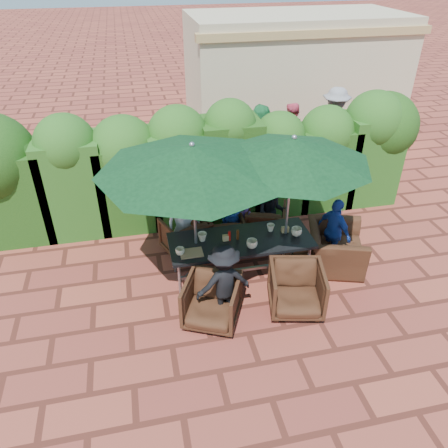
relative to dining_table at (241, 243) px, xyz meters
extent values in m
plane|color=brown|center=(-0.20, -0.20, -0.68)|extent=(80.00, 80.00, 0.00)
cube|color=black|center=(0.00, 0.00, 0.05)|extent=(2.32, 0.90, 0.05)
cube|color=gray|center=(0.00, 0.00, -0.56)|extent=(2.12, 0.05, 0.05)
cylinder|color=gray|center=(-1.06, -0.35, -0.33)|extent=(0.05, 0.05, 0.70)
cylinder|color=gray|center=(-1.06, 0.35, -0.33)|extent=(0.05, 0.05, 0.70)
cylinder|color=gray|center=(1.06, -0.35, -0.33)|extent=(0.05, 0.05, 0.70)
cylinder|color=gray|center=(1.06, 0.35, -0.33)|extent=(0.05, 0.05, 0.70)
cylinder|color=gray|center=(-0.72, 0.06, -0.66)|extent=(0.44, 0.44, 0.03)
cylinder|color=gray|center=(-0.72, 0.06, 0.52)|extent=(0.04, 0.04, 2.40)
cone|color=black|center=(-0.72, 0.06, 1.54)|extent=(2.84, 2.84, 0.38)
sphere|color=gray|center=(-0.72, 0.06, 1.74)|extent=(0.08, 0.08, 0.08)
cylinder|color=gray|center=(0.76, 0.01, -0.66)|extent=(0.44, 0.44, 0.03)
cylinder|color=gray|center=(0.76, 0.01, 0.52)|extent=(0.04, 0.04, 2.40)
cone|color=black|center=(0.76, 0.01, 1.54)|extent=(2.41, 2.41, 0.38)
sphere|color=gray|center=(0.76, 0.01, 1.74)|extent=(0.08, 0.08, 0.08)
imported|color=black|center=(-0.79, 0.89, -0.29)|extent=(0.94, 0.92, 0.76)
imported|color=black|center=(-0.06, 0.92, -0.32)|extent=(0.73, 0.69, 0.70)
imported|color=black|center=(0.76, 1.05, -0.30)|extent=(0.92, 0.90, 0.75)
imported|color=black|center=(-0.66, -0.91, -0.28)|extent=(1.01, 0.98, 0.80)
imported|color=black|center=(0.64, -0.94, -0.27)|extent=(0.94, 0.90, 0.82)
imported|color=black|center=(1.69, -0.03, -0.21)|extent=(0.99, 1.23, 0.94)
imported|color=silver|center=(-0.81, 0.93, 0.00)|extent=(0.77, 0.63, 1.34)
imported|color=#1C3C99|center=(0.09, 1.01, -0.10)|extent=(0.50, 0.45, 1.15)
imported|color=black|center=(0.83, 0.97, -0.09)|extent=(0.63, 0.47, 1.16)
imported|color=black|center=(-0.47, -0.85, -0.04)|extent=(0.86, 0.48, 1.28)
imported|color=#1C3C99|center=(1.68, 0.07, -0.06)|extent=(0.59, 0.80, 1.23)
imported|color=#E14F6C|center=(-0.47, 1.15, -0.31)|extent=(0.32, 0.29, 0.73)
imported|color=#8B53B5|center=(0.36, 1.00, -0.29)|extent=(0.32, 0.28, 0.78)
imported|color=#227F42|center=(1.50, 4.02, 0.14)|extent=(1.54, 0.57, 1.64)
imported|color=#E14F6C|center=(2.28, 4.09, 0.12)|extent=(0.89, 0.76, 1.59)
imported|color=gray|center=(3.50, 4.23, 0.25)|extent=(1.30, 1.04, 1.86)
imported|color=beige|center=(-1.01, -0.19, 0.13)|extent=(0.14, 0.14, 0.11)
imported|color=beige|center=(-0.61, 0.11, 0.14)|extent=(0.15, 0.15, 0.14)
imported|color=beige|center=(0.11, -0.25, 0.14)|extent=(0.18, 0.18, 0.14)
imported|color=beige|center=(0.54, 0.14, 0.14)|extent=(0.13, 0.13, 0.12)
imported|color=beige|center=(0.91, -0.08, 0.15)|extent=(0.18, 0.18, 0.14)
cylinder|color=#B20C0A|center=(-0.19, 0.01, 0.16)|extent=(0.04, 0.04, 0.17)
cylinder|color=#4C230C|center=(-0.05, 0.02, 0.16)|extent=(0.04, 0.04, 0.17)
cube|color=#9A734A|center=(-0.84, -0.21, 0.08)|extent=(0.35, 0.25, 0.02)
cube|color=tan|center=(-0.23, 0.03, 0.12)|extent=(0.12, 0.06, 0.10)
cube|color=tan|center=(0.77, 0.05, 0.12)|extent=(0.12, 0.06, 0.10)
cube|color=#11350E|center=(-3.70, 2.10, 0.20)|extent=(1.15, 0.95, 1.74)
sphere|color=#11350E|center=(-3.70, 2.10, 0.97)|extent=(0.99, 0.99, 0.99)
cube|color=#11350E|center=(-2.70, 2.10, 0.27)|extent=(1.15, 0.95, 1.89)
sphere|color=#11350E|center=(-2.70, 2.10, 1.11)|extent=(1.10, 1.10, 1.10)
cube|color=#11350E|center=(-1.70, 2.10, 0.18)|extent=(1.15, 0.95, 1.72)
sphere|color=#11350E|center=(-1.70, 2.10, 0.94)|extent=(1.23, 1.23, 1.23)
cube|color=#11350E|center=(-0.70, 2.10, 0.27)|extent=(1.15, 0.95, 1.88)
sphere|color=#11350E|center=(-0.70, 2.10, 1.11)|extent=(1.13, 1.13, 1.13)
cube|color=#11350E|center=(0.30, 2.10, 0.33)|extent=(1.15, 0.95, 2.00)
sphere|color=#11350E|center=(0.30, 2.10, 1.23)|extent=(1.00, 1.00, 1.00)
cube|color=#11350E|center=(1.30, 2.10, 0.16)|extent=(1.15, 0.95, 1.68)
sphere|color=#11350E|center=(1.30, 2.10, 0.90)|extent=(1.03, 1.03, 1.03)
cube|color=#11350E|center=(2.30, 2.10, 0.17)|extent=(1.15, 0.95, 1.69)
sphere|color=#11350E|center=(2.30, 2.10, 0.92)|extent=(1.10, 1.10, 1.10)
cube|color=#11350E|center=(3.30, 2.10, 0.26)|extent=(1.15, 0.95, 1.88)
sphere|color=#11350E|center=(3.30, 2.10, 1.10)|extent=(1.19, 1.19, 1.19)
sphere|color=#11350E|center=(3.60, 2.20, 0.92)|extent=(1.40, 1.40, 1.40)
cube|color=#C2B390|center=(3.30, 6.80, 0.92)|extent=(6.00, 3.00, 3.20)
cube|color=tan|center=(3.30, 5.35, 2.22)|extent=(6.20, 0.25, 0.20)
camera|label=1|loc=(-1.51, -5.61, 4.09)|focal=35.00mm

